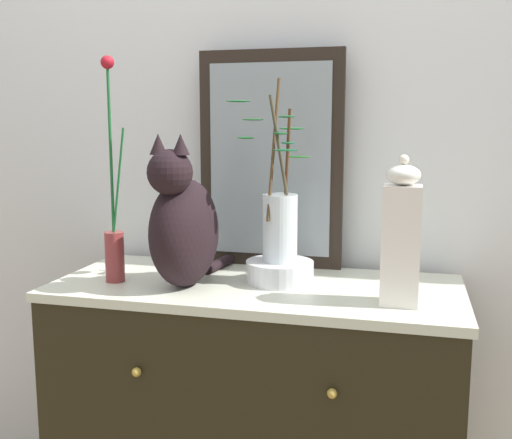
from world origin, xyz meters
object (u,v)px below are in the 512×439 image
object	(u,v)px
mirror_leaning	(270,160)
vase_glass_clear	(280,219)
cat_sitting	(183,225)
sideboard	(256,422)
jar_lidded_porcelain	(401,237)
bowl_porcelain	(280,272)
vase_slim_green	(114,232)

from	to	relation	value
mirror_leaning	vase_glass_clear	size ratio (longest dim) A/B	1.31
mirror_leaning	cat_sitting	xyz separation A→B (m)	(-0.17, -0.30, -0.16)
sideboard	cat_sitting	bearing A→B (deg)	-156.53
sideboard	jar_lidded_porcelain	distance (m)	0.71
vase_glass_clear	bowl_porcelain	bearing A→B (deg)	20.58
cat_sitting	mirror_leaning	bearing A→B (deg)	60.64
jar_lidded_porcelain	mirror_leaning	bearing A→B (deg)	141.34
sideboard	bowl_porcelain	world-z (taller)	bowl_porcelain
vase_glass_clear	jar_lidded_porcelain	bearing A→B (deg)	-21.04
vase_slim_green	bowl_porcelain	distance (m)	0.48
sideboard	bowl_porcelain	size ratio (longest dim) A/B	5.93
cat_sitting	jar_lidded_porcelain	size ratio (longest dim) A/B	1.22
jar_lidded_porcelain	vase_slim_green	bearing A→B (deg)	178.46
sideboard	mirror_leaning	world-z (taller)	mirror_leaning
jar_lidded_porcelain	bowl_porcelain	bearing A→B (deg)	158.82
bowl_porcelain	vase_glass_clear	xyz separation A→B (m)	(-0.00, -0.00, 0.15)
sideboard	vase_glass_clear	size ratio (longest dim) A/B	2.23
vase_glass_clear	vase_slim_green	bearing A→B (deg)	-166.75
bowl_porcelain	vase_glass_clear	size ratio (longest dim) A/B	0.38
cat_sitting	vase_glass_clear	bearing A→B (deg)	24.12
mirror_leaning	vase_glass_clear	xyz separation A→B (m)	(0.07, -0.19, -0.15)
cat_sitting	bowl_porcelain	xyz separation A→B (m)	(0.24, 0.11, -0.14)
sideboard	vase_glass_clear	bearing A→B (deg)	26.06
cat_sitting	jar_lidded_porcelain	xyz separation A→B (m)	(0.57, -0.02, -0.00)
vase_slim_green	jar_lidded_porcelain	distance (m)	0.78
mirror_leaning	jar_lidded_porcelain	distance (m)	0.54
sideboard	mirror_leaning	xyz separation A→B (m)	(-0.01, 0.22, 0.74)
cat_sitting	jar_lidded_porcelain	bearing A→B (deg)	-1.86
cat_sitting	vase_glass_clear	size ratio (longest dim) A/B	0.89
vase_slim_green	jar_lidded_porcelain	xyz separation A→B (m)	(0.78, -0.02, 0.03)
sideboard	mirror_leaning	size ratio (longest dim) A/B	1.70
cat_sitting	vase_slim_green	xyz separation A→B (m)	(-0.21, 0.00, -0.03)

